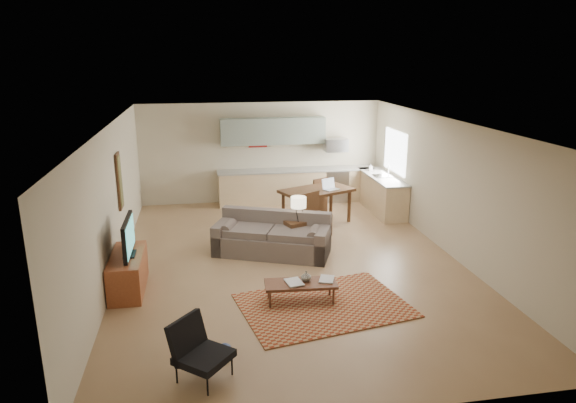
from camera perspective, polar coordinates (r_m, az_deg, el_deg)
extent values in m
plane|color=#8D6A47|center=(10.11, 0.29, -6.74)|extent=(9.00, 9.00, 0.00)
plane|color=white|center=(9.41, 0.32, 8.61)|extent=(9.00, 9.00, 0.00)
plane|color=#BAAF94|center=(14.02, -2.96, 5.46)|extent=(6.50, 0.00, 6.50)
plane|color=#BAAF94|center=(5.58, 8.66, -11.48)|extent=(6.50, 0.00, 6.50)
plane|color=#BAAF94|center=(9.66, -19.03, -0.26)|extent=(0.00, 9.00, 9.00)
plane|color=#BAAF94|center=(10.72, 17.68, 1.42)|extent=(0.00, 9.00, 9.00)
cube|color=#A5A8AD|center=(14.28, 5.24, 1.91)|extent=(0.62, 0.62, 0.90)
cube|color=#A5A8AD|center=(14.07, 5.34, 6.28)|extent=(0.62, 0.40, 0.35)
cube|color=gray|center=(13.79, -1.66, 7.83)|extent=(2.80, 0.34, 0.70)
cube|color=white|center=(13.33, 11.82, 5.47)|extent=(0.02, 1.40, 1.05)
cube|color=maroon|center=(8.47, 4.00, -11.44)|extent=(2.90, 2.26, 0.02)
imported|color=maroon|center=(8.35, -0.14, -9.11)|extent=(0.36, 0.42, 0.03)
imported|color=navy|center=(8.55, 3.54, -8.55)|extent=(0.44, 0.47, 0.02)
imported|color=black|center=(8.44, 2.02, -8.29)|extent=(0.25, 0.25, 0.18)
imported|color=beige|center=(13.90, 9.18, 3.78)|extent=(0.11, 0.11, 0.19)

